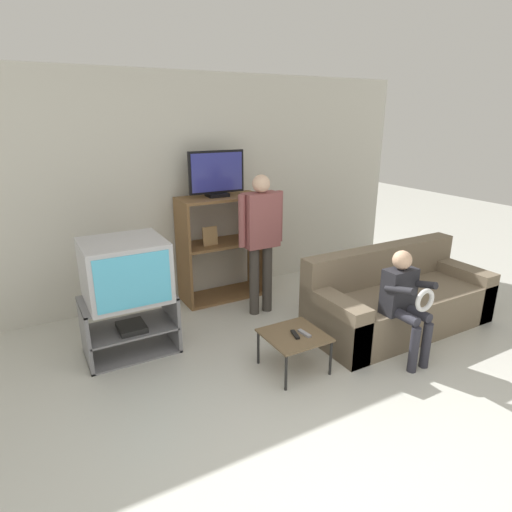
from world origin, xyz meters
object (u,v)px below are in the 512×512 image
(television_main, at_px, (125,270))
(snack_table, at_px, (294,338))
(remote_control_black, at_px, (295,334))
(couch, at_px, (397,301))
(person_seated_child, at_px, (405,298))
(remote_control_white, at_px, (304,333))
(tv_stand, at_px, (130,325))
(television_flat, at_px, (217,175))
(media_shelf, at_px, (222,247))
(person_standing_adult, at_px, (261,232))

(television_main, height_order, snack_table, television_main)
(television_main, relative_size, remote_control_black, 4.88)
(couch, relative_size, person_seated_child, 1.96)
(remote_control_black, height_order, remote_control_white, same)
(tv_stand, bearing_deg, remote_control_black, -40.81)
(remote_control_white, relative_size, couch, 0.07)
(television_flat, height_order, snack_table, television_flat)
(media_shelf, relative_size, couch, 0.63)
(snack_table, bearing_deg, person_standing_adult, 74.26)
(television_flat, bearing_deg, tv_stand, -148.42)
(snack_table, height_order, remote_control_black, remote_control_black)
(television_flat, xyz_separation_m, person_seated_child, (0.86, -2.08, -0.89))
(remote_control_black, bearing_deg, snack_table, 88.72)
(tv_stand, xyz_separation_m, television_main, (0.00, -0.01, 0.55))
(couch, bearing_deg, television_flat, 129.24)
(television_main, height_order, couch, television_main)
(media_shelf, height_order, remote_control_black, media_shelf)
(television_main, distance_m, person_seated_child, 2.50)
(television_main, relative_size, remote_control_white, 4.88)
(snack_table, relative_size, couch, 0.25)
(person_seated_child, bearing_deg, remote_control_white, 162.89)
(snack_table, xyz_separation_m, couch, (1.41, 0.16, -0.02))
(tv_stand, height_order, television_flat, television_flat)
(television_main, xyz_separation_m, person_seated_child, (2.13, -1.29, -0.23))
(tv_stand, height_order, remote_control_white, tv_stand)
(television_flat, xyz_separation_m, snack_table, (-0.10, -1.76, -1.18))
(person_standing_adult, bearing_deg, television_main, -173.33)
(media_shelf, xyz_separation_m, person_seated_child, (0.83, -2.07, -0.04))
(television_main, bearing_deg, television_flat, 32.01)
(television_flat, distance_m, person_standing_adult, 0.86)
(television_main, bearing_deg, couch, -17.48)
(couch, bearing_deg, tv_stand, 162.26)
(tv_stand, distance_m, television_main, 0.55)
(television_main, height_order, television_flat, television_flat)
(tv_stand, height_order, remote_control_black, tv_stand)
(television_main, bearing_deg, media_shelf, 31.00)
(television_main, relative_size, media_shelf, 0.56)
(media_shelf, distance_m, remote_control_white, 1.82)
(snack_table, bearing_deg, television_flat, 86.84)
(television_flat, distance_m, remote_control_white, 2.14)
(tv_stand, distance_m, person_standing_adult, 1.64)
(remote_control_white, relative_size, person_seated_child, 0.14)
(media_shelf, relative_size, person_standing_adult, 0.80)
(snack_table, height_order, remote_control_white, remote_control_white)
(tv_stand, bearing_deg, media_shelf, 30.57)
(media_shelf, xyz_separation_m, couch, (1.28, -1.59, -0.35))
(snack_table, xyz_separation_m, person_standing_adult, (0.32, 1.15, 0.63))
(media_shelf, height_order, person_seated_child, media_shelf)
(television_main, height_order, person_seated_child, television_main)
(television_main, relative_size, person_standing_adult, 0.45)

